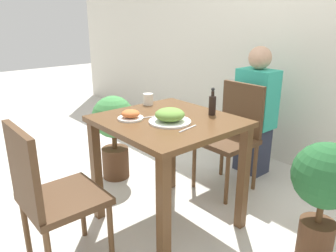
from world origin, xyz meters
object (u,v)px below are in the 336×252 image
at_px(drink_cup, 148,99).
at_px(potted_plant_right, 324,187).
at_px(food_plate, 170,116).
at_px(side_plate, 131,115).
at_px(chair_far, 232,131).
at_px(chair_near, 49,192).
at_px(sauce_bottle, 212,104).
at_px(potted_plant_left, 114,128).
at_px(person_figure, 255,112).

bearing_deg(drink_cup, potted_plant_right, 14.02).
height_order(food_plate, side_plate, food_plate).
relative_size(chair_far, side_plate, 5.30).
bearing_deg(chair_near, food_plate, -100.08).
bearing_deg(chair_far, potted_plant_right, -19.53).
bearing_deg(chair_near, sauce_bottle, -99.91).
relative_size(chair_far, sauce_bottle, 4.77).
relative_size(potted_plant_left, person_figure, 0.65).
height_order(chair_far, potted_plant_left, chair_far).
relative_size(chair_near, potted_plant_right, 1.19).
bearing_deg(drink_cup, person_figure, 75.91).
bearing_deg(potted_plant_right, food_plate, -149.46).
relative_size(potted_plant_right, person_figure, 0.64).
xyz_separation_m(side_plate, potted_plant_left, (-0.69, 0.28, -0.33)).
xyz_separation_m(side_plate, potted_plant_right, (1.02, 0.62, -0.31)).
distance_m(drink_cup, potted_plant_right, 1.32).
bearing_deg(side_plate, food_plate, 34.12).
bearing_deg(food_plate, sauce_bottle, 80.48).
relative_size(chair_far, food_plate, 3.34).
height_order(chair_far, potted_plant_right, chair_far).
height_order(chair_near, drink_cup, chair_near).
relative_size(potted_plant_left, potted_plant_right, 1.01).
bearing_deg(sauce_bottle, person_figure, 105.53).
bearing_deg(food_plate, potted_plant_right, 30.54).
bearing_deg(chair_near, potted_plant_left, -48.60).
bearing_deg(food_plate, person_figure, 98.77).
relative_size(sauce_bottle, potted_plant_left, 0.25).
bearing_deg(food_plate, drink_cup, 159.74).
relative_size(drink_cup, person_figure, 0.07).
xyz_separation_m(side_plate, person_figure, (0.04, 1.33, -0.22)).
distance_m(potted_plant_left, person_figure, 1.28).
distance_m(chair_far, person_figure, 0.39).
relative_size(drink_cup, sauce_bottle, 0.45).
bearing_deg(potted_plant_right, chair_near, -127.33).
bearing_deg(chair_far, person_figure, 97.97).
height_order(chair_near, person_figure, person_figure).
height_order(side_plate, drink_cup, drink_cup).
relative_size(food_plate, person_figure, 0.23).
bearing_deg(drink_cup, chair_near, -71.50).
bearing_deg(person_figure, chair_near, -88.54).
bearing_deg(sauce_bottle, potted_plant_right, 10.86).
height_order(side_plate, potted_plant_right, side_plate).
relative_size(food_plate, side_plate, 1.59).
height_order(side_plate, person_figure, person_figure).
xyz_separation_m(potted_plant_left, person_figure, (0.73, 1.05, 0.11)).
bearing_deg(person_figure, potted_plant_left, -124.66).
relative_size(side_plate, potted_plant_right, 0.22).
bearing_deg(potted_plant_right, potted_plant_left, -168.74).
xyz_separation_m(chair_near, chair_far, (0.00, 1.55, 0.00)).
relative_size(side_plate, potted_plant_left, 0.22).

